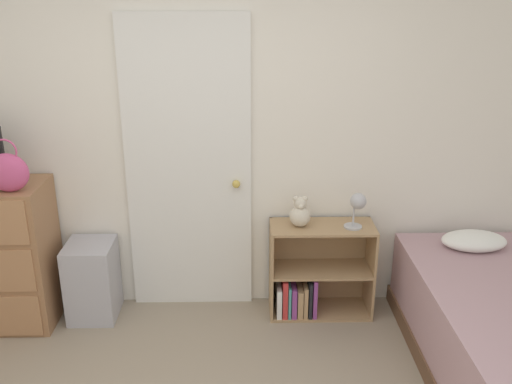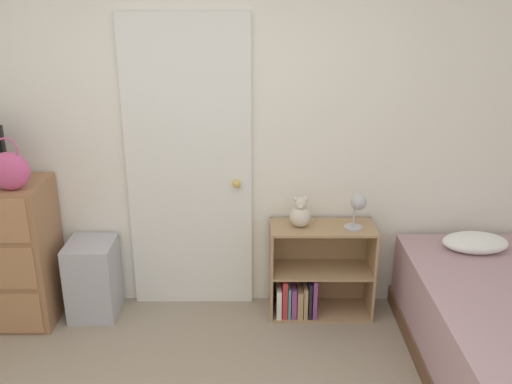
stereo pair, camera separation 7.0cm
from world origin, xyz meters
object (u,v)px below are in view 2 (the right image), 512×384
object	(u,v)px
desk_lamp	(358,205)
bed	(511,345)
storage_bin	(93,279)
handbag	(9,170)
teddy_bear	(300,214)
bookshelf	(312,278)

from	to	relation	value
desk_lamp	bed	xyz separation A→B (m)	(0.80, -0.77, -0.57)
storage_bin	bed	bearing A→B (deg)	-16.79
bed	handbag	bearing A→B (deg)	168.59
teddy_bear	desk_lamp	distance (m)	0.39
handbag	storage_bin	distance (m)	0.97
bookshelf	desk_lamp	distance (m)	0.65
storage_bin	desk_lamp	xyz separation A→B (m)	(1.85, -0.03, 0.57)
handbag	storage_bin	xyz separation A→B (m)	(0.40, 0.18, -0.87)
teddy_bear	desk_lamp	world-z (taller)	desk_lamp
bookshelf	teddy_bear	size ratio (longest dim) A/B	3.29
bed	teddy_bear	bearing A→B (deg)	145.31
desk_lamp	bookshelf	bearing A→B (deg)	170.20
bookshelf	desk_lamp	bearing A→B (deg)	-9.80
bed	bookshelf	bearing A→B (deg)	142.85
bookshelf	desk_lamp	xyz separation A→B (m)	(0.29, -0.05, 0.58)
handbag	bookshelf	world-z (taller)	handbag
bookshelf	teddy_bear	xyz separation A→B (m)	(-0.10, -0.00, 0.50)
handbag	bed	xyz separation A→B (m)	(3.05, -0.61, -0.87)
storage_bin	teddy_bear	world-z (taller)	teddy_bear
storage_bin	teddy_bear	xyz separation A→B (m)	(1.47, 0.02, 0.49)
desk_lamp	bed	size ratio (longest dim) A/B	0.13
storage_bin	teddy_bear	distance (m)	1.55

